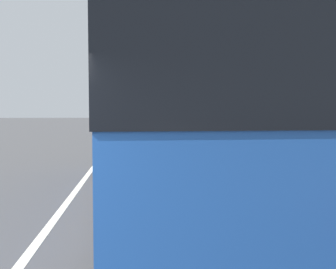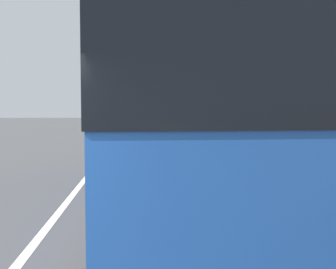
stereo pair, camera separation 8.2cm
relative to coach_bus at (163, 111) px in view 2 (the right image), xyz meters
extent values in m
cube|color=gray|center=(2.68, -5.06, -1.99)|extent=(110.00, 3.60, 0.14)
cube|color=silver|center=(2.68, 2.17, -2.06)|extent=(110.00, 0.16, 0.01)
cube|color=#1E4C9E|center=(0.00, 0.00, -0.11)|extent=(12.02, 3.05, 3.20)
cube|color=black|center=(0.00, 0.00, 0.51)|extent=(12.07, 3.10, 1.28)
cube|color=orange|center=(0.00, 0.00, -1.46)|extent=(12.05, 3.09, 0.16)
cylinder|color=black|center=(3.75, 1.32, -1.56)|extent=(1.01, 0.35, 1.00)
cylinder|color=black|center=(3.86, -0.94, -1.56)|extent=(1.01, 0.35, 1.00)
cylinder|color=black|center=(-3.86, 0.94, -1.56)|extent=(1.01, 0.35, 1.00)
cylinder|color=black|center=(-3.75, -1.32, -1.56)|extent=(1.01, 0.35, 1.00)
cylinder|color=black|center=(-0.11, -2.57, -1.76)|extent=(0.60, 0.22, 0.60)
cylinder|color=black|center=(-1.65, -2.94, -1.76)|extent=(0.60, 0.22, 0.60)
cube|color=black|center=(-0.88, -2.75, -1.51)|extent=(1.21, 0.51, 0.35)
cylinder|color=#4C4C51|center=(-0.23, -2.59, -1.16)|extent=(0.06, 0.06, 0.70)
cube|color=#2D7238|center=(17.25, -0.48, -1.48)|extent=(4.49, 2.10, 0.80)
cube|color=black|center=(17.02, -0.46, -0.80)|extent=(2.16, 1.77, 0.57)
cylinder|color=black|center=(18.75, 0.20, -1.74)|extent=(0.66, 0.27, 0.64)
cylinder|color=black|center=(18.62, -1.39, -1.74)|extent=(0.66, 0.27, 0.64)
cylinder|color=black|center=(15.88, 0.43, -1.74)|extent=(0.66, 0.27, 0.64)
cylinder|color=black|center=(15.75, -1.16, -1.74)|extent=(0.66, 0.27, 0.64)
cube|color=gold|center=(22.75, -0.56, -1.53)|extent=(4.51, 1.96, 0.71)
cube|color=black|center=(22.72, -0.56, -0.93)|extent=(2.18, 1.74, 0.48)
cylinder|color=black|center=(24.25, 0.22, -1.74)|extent=(0.65, 0.24, 0.64)
cylinder|color=black|center=(24.20, -1.44, -1.74)|extent=(0.65, 0.24, 0.64)
cylinder|color=black|center=(21.31, 0.31, -1.74)|extent=(0.65, 0.24, 0.64)
cylinder|color=black|center=(21.26, -1.34, -1.74)|extent=(0.65, 0.24, 0.64)
cube|color=gray|center=(41.31, 4.10, -1.46)|extent=(4.66, 2.12, 0.84)
cube|color=black|center=(41.43, 4.09, -0.77)|extent=(2.41, 1.85, 0.55)
cylinder|color=black|center=(39.75, 3.33, -1.74)|extent=(0.65, 0.26, 0.64)
cylinder|color=black|center=(39.85, 5.04, -1.74)|extent=(0.65, 0.26, 0.64)
cylinder|color=black|center=(42.76, 3.16, -1.74)|extent=(0.65, 0.26, 0.64)
cylinder|color=black|center=(42.86, 4.87, -1.74)|extent=(0.65, 0.26, 0.64)
cylinder|color=brown|center=(7.63, -4.98, 0.18)|extent=(0.33, 0.33, 4.49)
sphere|color=#286B2D|center=(7.63, -4.98, 3.18)|extent=(2.52, 2.52, 2.52)
cylinder|color=brown|center=(22.64, -5.62, -0.01)|extent=(0.35, 0.35, 4.10)
sphere|color=#337F38|center=(22.64, -5.62, 2.76)|extent=(2.41, 2.41, 2.41)
cylinder|color=slate|center=(4.73, -4.82, 1.01)|extent=(0.22, 0.22, 6.15)
camera|label=1|loc=(-9.05, 0.61, 0.03)|focal=44.03mm
camera|label=2|loc=(-9.06, 0.53, 0.03)|focal=44.03mm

